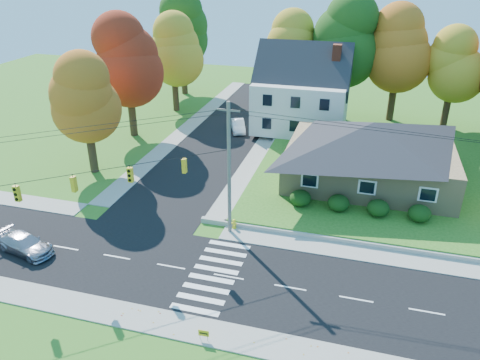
# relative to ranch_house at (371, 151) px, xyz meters

# --- Properties ---
(ground) EXTENTS (120.00, 120.00, 0.00)m
(ground) POSITION_rel_ranch_house_xyz_m (-8.00, -16.00, -3.27)
(ground) COLOR #3D7923
(road_main) EXTENTS (90.00, 8.00, 0.02)m
(road_main) POSITION_rel_ranch_house_xyz_m (-8.00, -16.00, -3.26)
(road_main) COLOR black
(road_main) RESTS_ON ground
(road_cross) EXTENTS (8.00, 44.00, 0.02)m
(road_cross) POSITION_rel_ranch_house_xyz_m (-16.00, 10.00, -3.25)
(road_cross) COLOR black
(road_cross) RESTS_ON ground
(sidewalk_north) EXTENTS (90.00, 2.00, 0.08)m
(sidewalk_north) POSITION_rel_ranch_house_xyz_m (-8.00, -11.00, -3.23)
(sidewalk_north) COLOR #9C9A90
(sidewalk_north) RESTS_ON ground
(sidewalk_south) EXTENTS (90.00, 2.00, 0.08)m
(sidewalk_south) POSITION_rel_ranch_house_xyz_m (-8.00, -21.00, -3.23)
(sidewalk_south) COLOR #9C9A90
(sidewalk_south) RESTS_ON ground
(lawn) EXTENTS (30.00, 30.00, 0.50)m
(lawn) POSITION_rel_ranch_house_xyz_m (5.00, 5.00, -3.02)
(lawn) COLOR #3D7923
(lawn) RESTS_ON ground
(ranch_house) EXTENTS (14.60, 10.60, 5.40)m
(ranch_house) POSITION_rel_ranch_house_xyz_m (0.00, 0.00, 0.00)
(ranch_house) COLOR tan
(ranch_house) RESTS_ON lawn
(colonial_house) EXTENTS (10.40, 8.40, 9.60)m
(colonial_house) POSITION_rel_ranch_house_xyz_m (-7.96, 12.00, 1.32)
(colonial_house) COLOR silver
(colonial_house) RESTS_ON lawn
(hedge_row) EXTENTS (10.70, 1.70, 1.27)m
(hedge_row) POSITION_rel_ranch_house_xyz_m (-0.50, -6.20, -2.13)
(hedge_row) COLOR #163A10
(hedge_row) RESTS_ON lawn
(traffic_infrastructure) EXTENTS (38.10, 10.66, 10.00)m
(traffic_infrastructure) POSITION_rel_ranch_house_xyz_m (-8.15, -14.65, 1.88)
(traffic_infrastructure) COLOR #666059
(traffic_infrastructure) RESTS_ON ground
(tree_lot_0) EXTENTS (6.72, 6.72, 12.51)m
(tree_lot_0) POSITION_rel_ranch_house_xyz_m (-10.00, 18.00, 5.04)
(tree_lot_0) COLOR #3F2A19
(tree_lot_0) RESTS_ON lawn
(tree_lot_1) EXTENTS (7.84, 7.84, 14.60)m
(tree_lot_1) POSITION_rel_ranch_house_xyz_m (-4.00, 17.00, 6.35)
(tree_lot_1) COLOR #3F2A19
(tree_lot_1) RESTS_ON lawn
(tree_lot_2) EXTENTS (7.28, 7.28, 13.56)m
(tree_lot_2) POSITION_rel_ranch_house_xyz_m (2.00, 18.00, 5.70)
(tree_lot_2) COLOR #3F2A19
(tree_lot_2) RESTS_ON lawn
(tree_lot_3) EXTENTS (6.16, 6.16, 11.47)m
(tree_lot_3) POSITION_rel_ranch_house_xyz_m (8.00, 17.00, 4.39)
(tree_lot_3) COLOR #3F2A19
(tree_lot_3) RESTS_ON lawn
(tree_west_0) EXTENTS (6.16, 6.16, 11.47)m
(tree_west_0) POSITION_rel_ranch_house_xyz_m (-25.00, -4.00, 3.89)
(tree_west_0) COLOR #3F2A19
(tree_west_0) RESTS_ON ground
(tree_west_1) EXTENTS (7.28, 7.28, 13.56)m
(tree_west_1) POSITION_rel_ranch_house_xyz_m (-26.00, 6.00, 5.20)
(tree_west_1) COLOR #3F2A19
(tree_west_1) RESTS_ON ground
(tree_west_2) EXTENTS (6.72, 6.72, 12.51)m
(tree_west_2) POSITION_rel_ranch_house_xyz_m (-25.00, 16.00, 4.54)
(tree_west_2) COLOR #3F2A19
(tree_west_2) RESTS_ON ground
(tree_west_3) EXTENTS (7.84, 7.84, 14.60)m
(tree_west_3) POSITION_rel_ranch_house_xyz_m (-27.00, 24.00, 5.85)
(tree_west_3) COLOR #3F2A19
(tree_west_3) RESTS_ON ground
(silver_sedan) EXTENTS (4.74, 2.81, 1.29)m
(silver_sedan) POSITION_rel_ranch_house_xyz_m (-22.34, -17.15, -2.60)
(silver_sedan) COLOR #9A9AAA
(silver_sedan) RESTS_ON road_main
(white_car) EXTENTS (2.77, 4.24, 1.32)m
(white_car) POSITION_rel_ranch_house_xyz_m (-14.92, 10.37, -2.59)
(white_car) COLOR silver
(white_car) RESTS_ON road_cross
(fire_hydrant) EXTENTS (0.46, 0.36, 0.81)m
(fire_hydrant) POSITION_rel_ranch_house_xyz_m (-9.31, -10.30, -2.88)
(fire_hydrant) COLOR yellow
(fire_hydrant) RESTS_ON ground
(yard_sign) EXTENTS (0.59, 0.06, 0.73)m
(yard_sign) POSITION_rel_ranch_house_xyz_m (-7.67, -21.62, -2.74)
(yard_sign) COLOR black
(yard_sign) RESTS_ON ground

